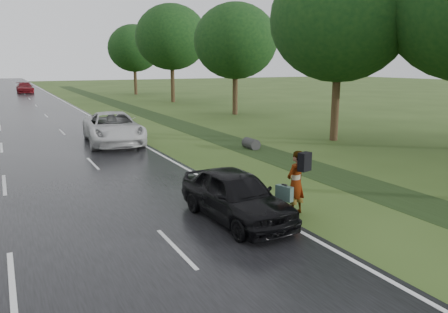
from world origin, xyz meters
The scene contains 11 objects.
ground centered at (0.00, 0.00, 0.00)m, with size 220.00×220.00×0.00m, color #2F4619.
edge_stripe_east centered at (6.75, 45.00, 0.04)m, with size 0.12×180.00×0.01m, color silver.
drainage_ditch centered at (11.50, 18.71, 0.04)m, with size 2.20×120.00×0.56m.
tree_east_b centered at (17.00, 10.00, 6.68)m, with size 7.60×7.60×10.11m.
tree_east_c centered at (18.20, 24.00, 6.14)m, with size 7.00×7.00×9.29m.
tree_east_d centered at (17.80, 38.00, 7.15)m, with size 8.00×8.00×10.76m.
tree_east_f centered at (17.50, 52.00, 6.37)m, with size 7.20×7.20×9.62m.
pedestrian centered at (7.50, 0.77, 0.97)m, with size 0.98×0.75×1.88m.
white_pickup centered at (5.50, 14.57, 0.88)m, with size 2.79×6.05×1.68m, color silver.
dark_sedan centered at (5.68, 1.04, 0.75)m, with size 1.68×4.18×1.42m, color black.
far_car_red centered at (3.70, 61.85, 0.81)m, with size 2.17×5.33×1.55m, color maroon.
Camera 1 is at (0.11, -9.07, 4.31)m, focal length 35.00 mm.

